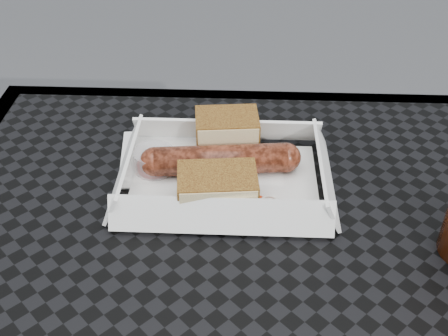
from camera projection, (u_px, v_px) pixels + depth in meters
The scene contains 8 objects.
food_tray at pixel (224, 182), 0.67m from camera, with size 0.22×0.15×0.00m, color white.
bratwurst at pixel (221, 160), 0.67m from camera, with size 0.19×0.05×0.04m.
bread_near at pixel (227, 133), 0.71m from camera, with size 0.08×0.06×0.05m, color brown.
bread_far at pixel (217, 190), 0.62m from camera, with size 0.09×0.06×0.04m, color brown.
veg_garnish at pixel (264, 211), 0.62m from camera, with size 0.03×0.03×0.00m.
napkin at pixel (169, 157), 0.71m from camera, with size 0.12×0.12×0.00m, color white.
condiment_cup_sauce at pixel (154, 162), 0.68m from camera, with size 0.05×0.05×0.03m, color maroon.
condiment_cup_empty at pixel (210, 180), 0.65m from camera, with size 0.05×0.05×0.03m, color silver.
Camera 1 is at (-0.04, -0.35, 1.17)m, focal length 45.00 mm.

